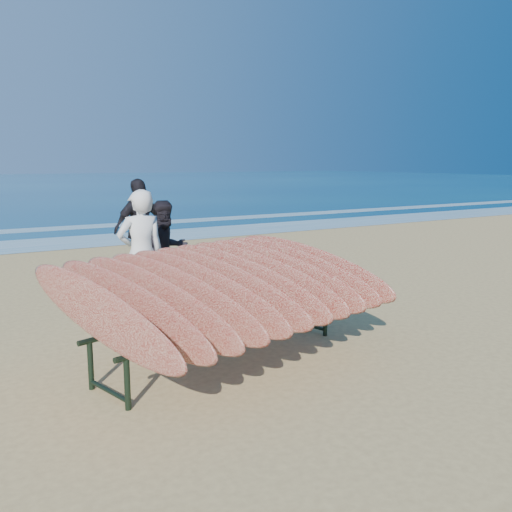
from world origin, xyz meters
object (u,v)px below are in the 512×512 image
(person_white, at_px, (141,254))
(person_dark_a, at_px, (167,249))
(surfboard_rack, at_px, (223,286))
(person_dark_b, at_px, (141,228))

(person_white, distance_m, person_dark_a, 1.19)
(surfboard_rack, relative_size, person_dark_a, 2.34)
(surfboard_rack, bearing_deg, person_dark_a, 65.07)
(surfboard_rack, relative_size, person_white, 2.03)
(person_dark_a, xyz_separation_m, person_dark_b, (0.18, 1.79, 0.15))
(person_dark_a, bearing_deg, person_white, -139.26)
(person_dark_b, bearing_deg, person_dark_a, 72.69)
(surfboard_rack, distance_m, person_dark_a, 3.09)
(person_dark_a, bearing_deg, surfboard_rack, -110.20)
(person_white, bearing_deg, person_dark_a, -125.63)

